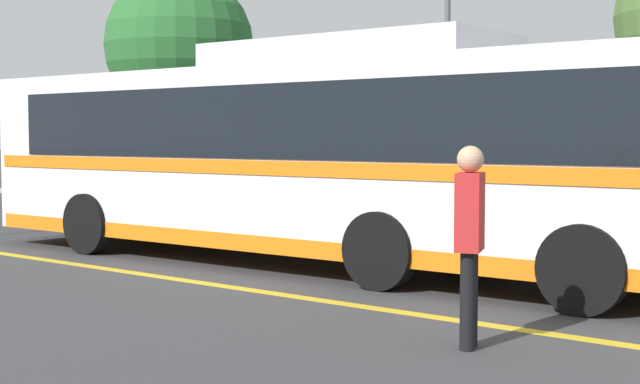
% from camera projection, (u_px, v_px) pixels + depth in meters
% --- Properties ---
extents(ground_plane, '(220.00, 220.00, 0.00)m').
position_uv_depth(ground_plane, '(401.00, 274.00, 12.53)').
color(ground_plane, '#38383A').
extents(lane_strip_0, '(32.50, 0.20, 0.01)m').
position_uv_depth(lane_strip_0, '(215.00, 285.00, 11.62)').
color(lane_strip_0, gold).
rests_on(lane_strip_0, ground_plane).
extents(curb_strip, '(40.50, 0.36, 0.15)m').
position_uv_depth(curb_strip, '(522.00, 226.00, 18.60)').
color(curb_strip, '#99999E').
rests_on(curb_strip, ground_plane).
extents(transit_bus, '(12.87, 2.94, 3.31)m').
position_uv_depth(transit_bus, '(321.00, 153.00, 13.22)').
color(transit_bus, silver).
rests_on(transit_bus, ground_plane).
extents(parked_car_0, '(4.30, 1.91, 1.39)m').
position_uv_depth(parked_car_0, '(116.00, 180.00, 25.12)').
color(parked_car_0, olive).
rests_on(parked_car_0, ground_plane).
extents(parked_car_1, '(4.32, 1.87, 1.41)m').
position_uv_depth(parked_car_1, '(273.00, 187.00, 21.38)').
color(parked_car_1, navy).
rests_on(parked_car_1, ground_plane).
extents(pedestrian_1, '(0.36, 0.47, 1.85)m').
position_uv_depth(pedestrian_1, '(470.00, 232.00, 8.08)').
color(pedestrian_1, black).
rests_on(pedestrian_1, ground_plane).
extents(tree_2, '(4.89, 4.89, 7.39)m').
position_uv_depth(tree_2, '(179.00, 45.00, 29.27)').
color(tree_2, '#513823').
rests_on(tree_2, ground_plane).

